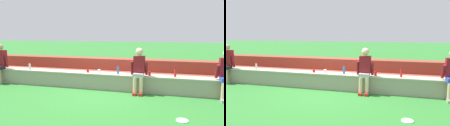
# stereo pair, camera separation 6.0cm
# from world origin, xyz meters

# --- Properties ---
(ground_plane) EXTENTS (80.00, 80.00, 0.00)m
(ground_plane) POSITION_xyz_m (0.00, 0.00, 0.00)
(ground_plane) COLOR #2D752D
(stone_seating_wall) EXTENTS (9.15, 0.51, 0.53)m
(stone_seating_wall) POSITION_xyz_m (0.00, 0.24, 0.28)
(stone_seating_wall) COLOR gray
(stone_seating_wall) RESTS_ON ground
(brick_bleachers) EXTENTS (11.54, 1.23, 0.86)m
(brick_bleachers) POSITION_xyz_m (0.00, 1.43, 0.36)
(brick_bleachers) COLOR #974031
(brick_bleachers) RESTS_ON ground
(person_far_left) EXTENTS (0.54, 0.51, 1.44)m
(person_far_left) POSITION_xyz_m (-3.96, 0.00, 0.77)
(person_far_left) COLOR tan
(person_far_left) RESTS_ON ground
(person_left_of_center) EXTENTS (0.52, 0.49, 1.40)m
(person_left_of_center) POSITION_xyz_m (1.18, -0.03, 0.76)
(person_left_of_center) COLOR beige
(person_left_of_center) RESTS_ON ground
(water_bottle_near_right) EXTENTS (0.06, 0.06, 0.22)m
(water_bottle_near_right) POSITION_xyz_m (-2.83, 0.18, 0.64)
(water_bottle_near_right) COLOR silver
(water_bottle_near_right) RESTS_ON stone_seating_wall
(water_bottle_near_left) EXTENTS (0.07, 0.07, 0.24)m
(water_bottle_near_left) POSITION_xyz_m (0.48, 0.20, 0.65)
(water_bottle_near_left) COLOR blue
(water_bottle_near_left) RESTS_ON stone_seating_wall
(water_bottle_mid_right) EXTENTS (0.06, 0.06, 0.27)m
(water_bottle_mid_right) POSITION_xyz_m (2.25, 0.20, 0.66)
(water_bottle_mid_right) COLOR red
(water_bottle_mid_right) RESTS_ON stone_seating_wall
(plastic_cup_middle) EXTENTS (0.09, 0.09, 0.11)m
(plastic_cup_middle) POSITION_xyz_m (-0.20, 0.28, 0.58)
(plastic_cup_middle) COLOR white
(plastic_cup_middle) RESTS_ON stone_seating_wall
(plastic_cup_right_end) EXTENTS (0.08, 0.08, 0.11)m
(plastic_cup_right_end) POSITION_xyz_m (-0.57, 0.20, 0.59)
(plastic_cup_right_end) COLOR red
(plastic_cup_right_end) RESTS_ON stone_seating_wall
(plastic_cup_left_end) EXTENTS (0.08, 0.08, 0.12)m
(plastic_cup_left_end) POSITION_xyz_m (1.48, 0.19, 0.59)
(plastic_cup_left_end) COLOR red
(plastic_cup_left_end) RESTS_ON stone_seating_wall
(frisbee) EXTENTS (0.25, 0.25, 0.02)m
(frisbee) POSITION_xyz_m (2.35, -1.79, 0.01)
(frisbee) COLOR white
(frisbee) RESTS_ON ground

